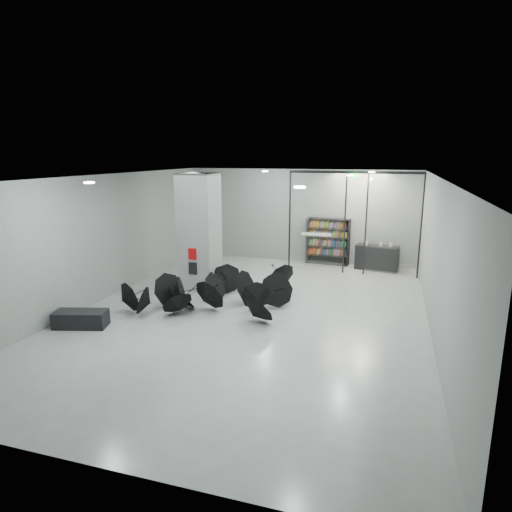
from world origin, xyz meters
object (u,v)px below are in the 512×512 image
(bookshelf, at_px, (328,241))
(shop_counter, at_px, (377,258))
(column, at_px, (199,232))
(bench, at_px, (81,319))
(umbrella_cluster, at_px, (217,295))

(bookshelf, xyz_separation_m, shop_counter, (2.06, -0.38, -0.49))
(column, bearing_deg, bench, -110.49)
(bench, relative_size, shop_counter, 0.84)
(column, bearing_deg, shop_counter, 36.72)
(shop_counter, relative_size, umbrella_cluster, 0.31)
(column, relative_size, shop_counter, 2.39)
(shop_counter, bearing_deg, bench, -119.62)
(bench, relative_size, umbrella_cluster, 0.26)
(column, relative_size, umbrella_cluster, 0.74)
(column, height_order, umbrella_cluster, column)
(bookshelf, bearing_deg, column, -122.81)
(column, xyz_separation_m, bench, (-1.63, -4.36, -1.77))
(bookshelf, bearing_deg, bench, -114.94)
(column, relative_size, bookshelf, 2.02)
(bookshelf, relative_size, umbrella_cluster, 0.37)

